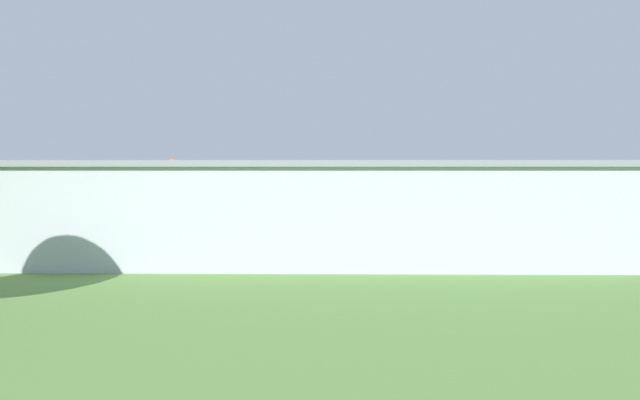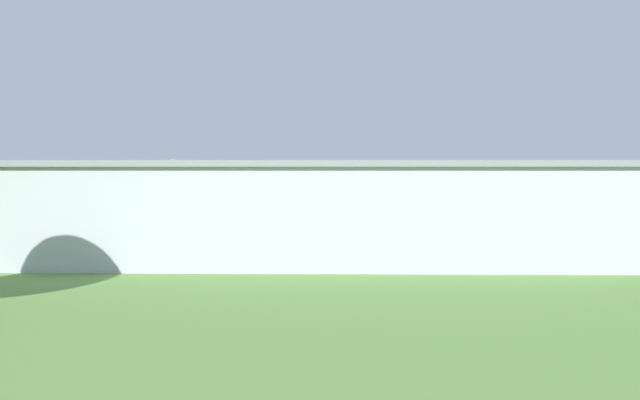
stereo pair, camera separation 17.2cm
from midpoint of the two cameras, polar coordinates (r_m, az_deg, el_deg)
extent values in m
plane|color=#608C42|center=(78.80, 0.37, -1.44)|extent=(400.00, 400.00, 0.00)
cube|color=#B7BCC6|center=(43.08, -0.66, -1.05)|extent=(35.57, 13.81, 5.74)
cube|color=gray|center=(42.99, -0.67, 3.00)|extent=(36.18, 14.42, 0.35)
cube|color=#384251|center=(49.78, -0.42, -1.14)|extent=(10.00, 0.32, 4.70)
cylinder|color=silver|center=(74.68, 0.24, 0.84)|extent=(4.59, 5.36, 1.68)
cone|color=black|center=(72.12, 1.77, 0.56)|extent=(1.13, 1.12, 0.89)
cube|color=silver|center=(74.15, 0.55, 0.65)|extent=(7.63, 6.50, 0.25)
cube|color=silver|center=(73.74, 0.77, 1.74)|extent=(7.63, 6.50, 0.25)
cube|color=silver|center=(76.68, -0.88, 1.87)|extent=(0.83, 1.01, 1.39)
cube|color=silver|center=(76.78, -0.92, 1.06)|extent=(2.60, 2.32, 0.16)
cylinder|color=black|center=(73.81, -0.14, -0.26)|extent=(0.51, 0.59, 0.64)
cylinder|color=black|center=(74.94, 1.03, -0.22)|extent=(0.51, 0.59, 0.64)
cylinder|color=#332D28|center=(72.34, -1.06, 1.16)|extent=(0.19, 0.21, 1.46)
cylinder|color=#332D28|center=(75.60, 2.30, 1.22)|extent=(0.19, 0.21, 1.46)
cube|color=#B7B7BC|center=(58.52, -19.65, -2.36)|extent=(2.26, 4.59, 0.73)
cube|color=#2D3842|center=(58.46, -19.66, -1.70)|extent=(1.82, 2.64, 0.63)
cylinder|color=black|center=(56.82, -19.59, -2.88)|extent=(0.29, 0.66, 0.64)
cylinder|color=black|center=(57.67, -21.12, -2.82)|extent=(0.29, 0.66, 0.64)
cylinder|color=black|center=(59.46, -18.21, -2.62)|extent=(0.29, 0.66, 0.64)
cylinder|color=black|center=(60.28, -19.69, -2.57)|extent=(0.29, 0.66, 0.64)
cylinder|color=black|center=(60.04, -24.97, -2.68)|extent=(0.30, 0.66, 0.64)
cylinder|color=black|center=(62.81, -24.06, -2.44)|extent=(0.30, 0.66, 0.64)
cylinder|color=beige|center=(56.46, 19.11, -2.82)|extent=(0.39, 0.39, 0.80)
cylinder|color=#72338C|center=(56.40, 19.12, -2.13)|extent=(0.46, 0.46, 0.57)
sphere|color=#D8AD84|center=(56.37, 19.13, -1.74)|extent=(0.22, 0.22, 0.22)
cylinder|color=navy|center=(61.95, -14.02, -2.25)|extent=(0.37, 0.37, 0.85)
cylinder|color=#B23333|center=(61.89, -14.02, -1.58)|extent=(0.44, 0.44, 0.60)
sphere|color=#9E704C|center=(61.86, -14.03, -1.20)|extent=(0.23, 0.23, 0.23)
cylinder|color=#72338C|center=(62.01, -16.52, -2.27)|extent=(0.45, 0.45, 0.87)
cylinder|color=navy|center=(61.95, -16.53, -1.59)|extent=(0.53, 0.53, 0.61)
sphere|color=#9E704C|center=(61.92, -16.53, -1.20)|extent=(0.23, 0.23, 0.23)
cylinder|color=silver|center=(95.88, -11.42, 1.27)|extent=(0.12, 0.12, 6.78)
cone|color=orange|center=(96.02, -11.84, 3.20)|extent=(1.38, 0.81, 0.60)
camera|label=1|loc=(0.09, -89.92, 0.00)|focal=38.52mm
camera|label=2|loc=(0.09, 90.08, 0.00)|focal=38.52mm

